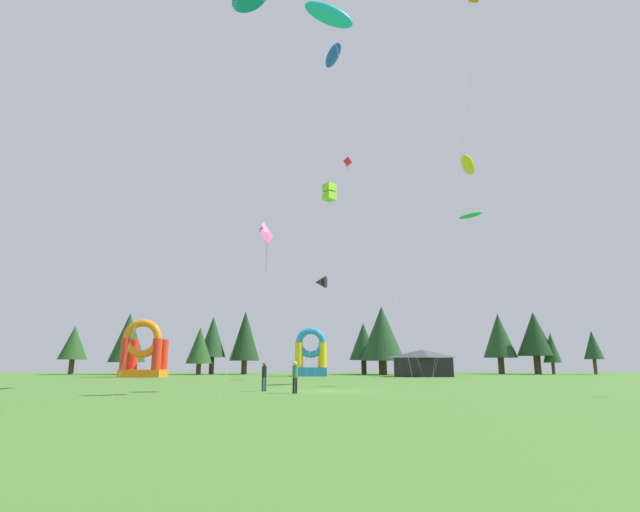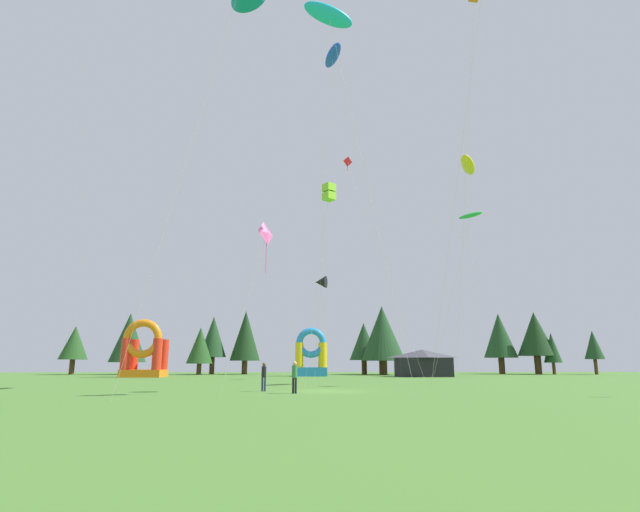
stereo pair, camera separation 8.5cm
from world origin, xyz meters
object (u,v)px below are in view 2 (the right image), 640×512
at_px(kite_cyan_parafoil, 329,15).
at_px(inflatable_blue_arch, 144,355).
at_px(kite_blue_parafoil, 333,56).
at_px(kite_yellow_parafoil, 468,165).
at_px(kite_red_diamond, 349,166).
at_px(kite_green_parafoil, 470,216).
at_px(festival_tent, 423,363).
at_px(kite_black_delta, 321,282).
at_px(person_far_side, 295,374).
at_px(person_near_camera, 264,374).
at_px(kite_lime_box, 329,193).
at_px(inflatable_yellow_castle, 311,358).
at_px(kite_pink_diamond, 268,235).

relative_size(kite_cyan_parafoil, inflatable_blue_arch, 3.22).
relative_size(kite_blue_parafoil, kite_yellow_parafoil, 1.34).
bearing_deg(kite_red_diamond, kite_blue_parafoil, -99.32).
distance_m(kite_green_parafoil, festival_tent, 27.38).
distance_m(kite_blue_parafoil, kite_red_diamond, 18.71).
relative_size(kite_black_delta, person_far_side, 5.95).
bearing_deg(person_far_side, festival_tent, 95.39).
height_order(kite_yellow_parafoil, person_near_camera, kite_yellow_parafoil).
distance_m(kite_red_diamond, festival_tent, 26.52).
bearing_deg(kite_green_parafoil, person_far_side, -149.17).
xyz_separation_m(kite_green_parafoil, kite_red_diamond, (-8.56, 15.86, 10.90)).
relative_size(kite_lime_box, person_far_side, 7.40).
relative_size(kite_black_delta, inflatable_blue_arch, 1.59).
distance_m(person_far_side, inflatable_blue_arch, 37.45).
relative_size(kite_blue_parafoil, inflatable_blue_arch, 3.91).
xyz_separation_m(kite_cyan_parafoil, inflatable_blue_arch, (-20.85, 37.28, -19.01)).
relative_size(person_far_side, festival_tent, 0.28).
distance_m(kite_green_parafoil, kite_black_delta, 19.15).
bearing_deg(inflatable_blue_arch, kite_lime_box, -55.05).
bearing_deg(inflatable_yellow_castle, person_far_side, -92.66).
height_order(kite_blue_parafoil, festival_tent, kite_blue_parafoil).
height_order(person_far_side, person_near_camera, person_far_side).
distance_m(kite_pink_diamond, inflatable_yellow_castle, 37.63).
height_order(kite_pink_diamond, person_near_camera, kite_pink_diamond).
distance_m(kite_yellow_parafoil, person_far_side, 26.64).
height_order(kite_yellow_parafoil, festival_tent, kite_yellow_parafoil).
relative_size(inflatable_blue_arch, festival_tent, 1.06).
distance_m(kite_red_diamond, inflatable_blue_arch, 34.06).
relative_size(kite_blue_parafoil, kite_cyan_parafoil, 1.21).
bearing_deg(person_near_camera, kite_pink_diamond, -85.89).
relative_size(kite_green_parafoil, kite_blue_parafoil, 0.52).
xyz_separation_m(kite_blue_parafoil, kite_cyan_parafoil, (-0.99, -11.16, -5.01)).
height_order(kite_red_diamond, kite_pink_diamond, kite_red_diamond).
bearing_deg(kite_red_diamond, kite_pink_diamond, -106.58).
xyz_separation_m(kite_cyan_parafoil, person_far_side, (-1.83, 5.06, -20.59)).
bearing_deg(person_far_side, kite_lime_box, 71.09).
height_order(kite_cyan_parafoil, person_near_camera, kite_cyan_parafoil).
bearing_deg(kite_cyan_parafoil, kite_black_delta, 88.73).
distance_m(kite_cyan_parafoil, person_near_camera, 22.20).
bearing_deg(kite_blue_parafoil, kite_yellow_parafoil, 22.98).
bearing_deg(festival_tent, kite_cyan_parafoil, -110.18).
bearing_deg(kite_green_parafoil, kite_pink_diamond, -149.38).
relative_size(inflatable_yellow_castle, festival_tent, 0.95).
bearing_deg(kite_yellow_parafoil, person_far_side, -143.49).
relative_size(kite_black_delta, kite_cyan_parafoil, 0.49).
xyz_separation_m(kite_green_parafoil, kite_cyan_parafoil, (-12.56, -13.65, 7.94)).
bearing_deg(inflatable_blue_arch, kite_blue_parafoil, -50.10).
distance_m(kite_blue_parafoil, person_far_side, 26.46).
height_order(person_near_camera, inflatable_yellow_castle, inflatable_yellow_castle).
bearing_deg(kite_black_delta, festival_tent, 36.50).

